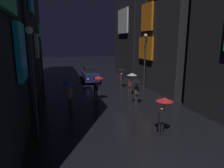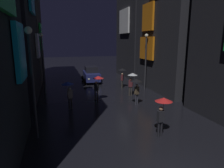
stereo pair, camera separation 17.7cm
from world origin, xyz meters
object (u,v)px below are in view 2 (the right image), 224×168
object	(u,v)px
pedestrian_midstreet_left_clear	(132,78)
pedestrian_foreground_left_red	(98,81)
pedestrian_foreground_right_blue	(68,88)
pedestrian_far_right_black	(122,73)
streetlamp_left_far	(42,57)
car_distant	(91,74)
pedestrian_near_crossing_black	(136,84)
streetlamp_left_near	(32,71)
streetlamp_right_far	(146,55)
pedestrian_midstreet_centre_red	(163,106)

from	to	relation	value
pedestrian_midstreet_left_clear	pedestrian_foreground_left_red	world-z (taller)	same
pedestrian_foreground_right_blue	pedestrian_foreground_left_red	bearing A→B (deg)	33.66
pedestrian_far_right_black	streetlamp_left_far	xyz separation A→B (m)	(-7.94, -0.31, 1.87)
pedestrian_foreground_left_red	pedestrian_far_right_black	bearing A→B (deg)	48.14
pedestrian_far_right_black	pedestrian_foreground_left_red	size ratio (longest dim) A/B	1.00
pedestrian_far_right_black	pedestrian_foreground_right_blue	xyz separation A→B (m)	(-6.02, -5.58, 0.00)
pedestrian_far_right_black	pedestrian_foreground_left_red	xyz separation A→B (m)	(-3.50, -3.91, 0.00)
streetlamp_left_far	car_distant	bearing A→B (deg)	39.66
pedestrian_near_crossing_black	streetlamp_left_near	bearing A→B (deg)	-152.21
pedestrian_midstreet_left_clear	streetlamp_right_far	distance (m)	3.50
pedestrian_foreground_right_blue	pedestrian_midstreet_centre_red	world-z (taller)	same
pedestrian_far_right_black	pedestrian_foreground_left_red	distance (m)	5.24
pedestrian_near_crossing_black	streetlamp_left_near	world-z (taller)	streetlamp_left_near
pedestrian_midstreet_left_clear	car_distant	xyz separation A→B (m)	(-2.47, 7.33, -0.74)
pedestrian_far_right_black	pedestrian_near_crossing_black	xyz separation A→B (m)	(-0.85, -5.91, 0.00)
streetlamp_left_far	streetlamp_right_far	bearing A→B (deg)	-5.65
pedestrian_midstreet_centre_red	streetlamp_left_far	xyz separation A→B (m)	(-6.36, 10.90, 1.87)
pedestrian_far_right_black	car_distant	xyz separation A→B (m)	(-2.64, 4.09, -0.74)
pedestrian_near_crossing_black	streetlamp_left_far	distance (m)	9.23
pedestrian_far_right_black	streetlamp_right_far	distance (m)	3.07
car_distant	pedestrian_midstreet_centre_red	bearing A→B (deg)	-86.06
streetlamp_left_near	pedestrian_near_crossing_black	bearing A→B (deg)	27.79
pedestrian_midstreet_centre_red	streetlamp_left_far	distance (m)	12.76
pedestrian_foreground_right_blue	pedestrian_near_crossing_black	bearing A→B (deg)	-3.60
pedestrian_foreground_right_blue	streetlamp_left_far	xyz separation A→B (m)	(-1.92, 5.28, 1.87)
streetlamp_right_far	streetlamp_left_far	bearing A→B (deg)	174.35
pedestrian_foreground_right_blue	car_distant	world-z (taller)	pedestrian_foreground_right_blue
pedestrian_far_right_black	pedestrian_near_crossing_black	world-z (taller)	same
car_distant	streetlamp_right_far	world-z (taller)	streetlamp_right_far
streetlamp_left_near	streetlamp_right_far	world-z (taller)	streetlamp_right_far
pedestrian_midstreet_left_clear	car_distant	distance (m)	7.77
car_distant	streetlamp_left_far	bearing A→B (deg)	-140.34
streetlamp_right_far	pedestrian_near_crossing_black	bearing A→B (deg)	-122.24
streetlamp_left_near	streetlamp_right_far	xyz separation A→B (m)	(10.00, 8.35, 0.01)
pedestrian_near_crossing_black	car_distant	world-z (taller)	pedestrian_near_crossing_black
pedestrian_near_crossing_black	streetlamp_left_far	bearing A→B (deg)	141.69
pedestrian_far_right_black	streetlamp_left_far	size ratio (longest dim) A/B	0.37
pedestrian_far_right_black	pedestrian_midstreet_left_clear	distance (m)	3.25
pedestrian_far_right_black	pedestrian_foreground_right_blue	distance (m)	8.21
pedestrian_foreground_left_red	car_distant	size ratio (longest dim) A/B	0.50
pedestrian_midstreet_centre_red	car_distant	distance (m)	15.35
car_distant	streetlamp_right_far	size ratio (longest dim) A/B	0.74
pedestrian_midstreet_left_clear	streetlamp_right_far	world-z (taller)	streetlamp_right_far
pedestrian_far_right_black	streetlamp_right_far	xyz separation A→B (m)	(2.06, -1.30, 1.87)
pedestrian_midstreet_centre_red	streetlamp_right_far	distance (m)	10.72
pedestrian_midstreet_left_clear	pedestrian_foreground_left_red	xyz separation A→B (m)	(-3.33, -0.66, 0.00)
pedestrian_midstreet_left_clear	pedestrian_foreground_left_red	size ratio (longest dim) A/B	1.00
pedestrian_near_crossing_black	streetlamp_right_far	world-z (taller)	streetlamp_right_far
pedestrian_foreground_right_blue	streetlamp_left_far	distance (m)	5.92
pedestrian_foreground_left_red	streetlamp_right_far	xyz separation A→B (m)	(5.56, 2.61, 1.87)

